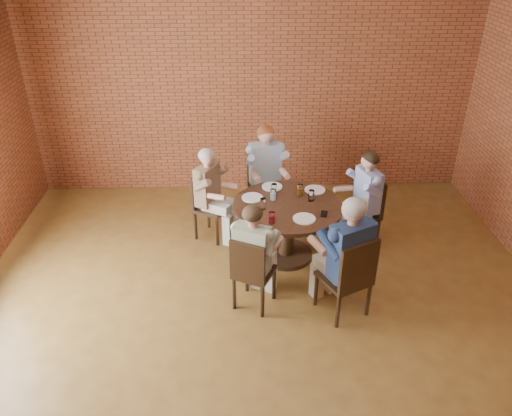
{
  "coord_description": "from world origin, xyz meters",
  "views": [
    {
      "loc": [
        -0.2,
        -3.66,
        3.68
      ],
      "look_at": [
        -0.03,
        1.0,
        1.01
      ],
      "focal_mm": 35.0,
      "sensor_mm": 36.0,
      "label": 1
    }
  ],
  "objects_px": {
    "dining_table": "(287,220)",
    "chair_a": "(367,209)",
    "chair_b": "(264,182)",
    "diner_a": "(363,200)",
    "diner_b": "(266,174)",
    "chair_e": "(350,276)",
    "chair_c": "(207,203)",
    "diner_d": "(254,257)",
    "chair_d": "(251,271)",
    "smartphone": "(324,214)",
    "diner_e": "(346,257)",
    "diner_c": "(211,195)"
  },
  "relations": [
    {
      "from": "dining_table",
      "to": "chair_a",
      "type": "distance_m",
      "value": 1.1
    },
    {
      "from": "chair_b",
      "to": "diner_a",
      "type": "bearing_deg",
      "value": -45.32
    },
    {
      "from": "diner_b",
      "to": "chair_e",
      "type": "relative_size",
      "value": 1.4
    },
    {
      "from": "diner_b",
      "to": "chair_c",
      "type": "distance_m",
      "value": 0.94
    },
    {
      "from": "dining_table",
      "to": "diner_a",
      "type": "xyz_separation_m",
      "value": [
        0.98,
        0.28,
        0.11
      ]
    },
    {
      "from": "diner_d",
      "to": "chair_e",
      "type": "distance_m",
      "value": 1.01
    },
    {
      "from": "dining_table",
      "to": "diner_b",
      "type": "height_order",
      "value": "diner_b"
    },
    {
      "from": "chair_c",
      "to": "chair_d",
      "type": "height_order",
      "value": "same"
    },
    {
      "from": "dining_table",
      "to": "chair_e",
      "type": "height_order",
      "value": "chair_e"
    },
    {
      "from": "diner_b",
      "to": "chair_d",
      "type": "relative_size",
      "value": 1.52
    },
    {
      "from": "diner_a",
      "to": "smartphone",
      "type": "distance_m",
      "value": 0.79
    },
    {
      "from": "chair_e",
      "to": "diner_e",
      "type": "distance_m",
      "value": 0.2
    },
    {
      "from": "chair_d",
      "to": "diner_e",
      "type": "height_order",
      "value": "diner_e"
    },
    {
      "from": "chair_a",
      "to": "chair_d",
      "type": "height_order",
      "value": "chair_a"
    },
    {
      "from": "chair_c",
      "to": "smartphone",
      "type": "bearing_deg",
      "value": -90.81
    },
    {
      "from": "chair_b",
      "to": "diner_d",
      "type": "height_order",
      "value": "diner_d"
    },
    {
      "from": "dining_table",
      "to": "chair_d",
      "type": "relative_size",
      "value": 1.47
    },
    {
      "from": "dining_table",
      "to": "chair_a",
      "type": "height_order",
      "value": "chair_a"
    },
    {
      "from": "diner_e",
      "to": "chair_a",
      "type": "bearing_deg",
      "value": -138.54
    },
    {
      "from": "diner_b",
      "to": "chair_d",
      "type": "height_order",
      "value": "diner_b"
    },
    {
      "from": "dining_table",
      "to": "diner_d",
      "type": "distance_m",
      "value": 0.99
    },
    {
      "from": "diner_d",
      "to": "chair_b",
      "type": "bearing_deg",
      "value": -70.09
    },
    {
      "from": "chair_b",
      "to": "chair_c",
      "type": "relative_size",
      "value": 1.06
    },
    {
      "from": "diner_b",
      "to": "chair_c",
      "type": "height_order",
      "value": "diner_b"
    },
    {
      "from": "diner_b",
      "to": "diner_d",
      "type": "height_order",
      "value": "diner_b"
    },
    {
      "from": "dining_table",
      "to": "chair_c",
      "type": "xyz_separation_m",
      "value": [
        -1.01,
        0.55,
        -0.04
      ]
    },
    {
      "from": "diner_c",
      "to": "diner_d",
      "type": "relative_size",
      "value": 1.0
    },
    {
      "from": "chair_a",
      "to": "chair_e",
      "type": "xyz_separation_m",
      "value": [
        -0.51,
        -1.42,
        0.03
      ]
    },
    {
      "from": "diner_c",
      "to": "chair_d",
      "type": "xyz_separation_m",
      "value": [
        0.48,
        -1.47,
        -0.14
      ]
    },
    {
      "from": "smartphone",
      "to": "chair_d",
      "type": "bearing_deg",
      "value": -125.6
    },
    {
      "from": "chair_c",
      "to": "diner_e",
      "type": "relative_size",
      "value": 0.64
    },
    {
      "from": "chair_c",
      "to": "diner_c",
      "type": "height_order",
      "value": "diner_c"
    },
    {
      "from": "diner_a",
      "to": "chair_d",
      "type": "xyz_separation_m",
      "value": [
        -1.44,
        -1.24,
        -0.15
      ]
    },
    {
      "from": "diner_c",
      "to": "diner_a",
      "type": "bearing_deg",
      "value": -68.27
    },
    {
      "from": "dining_table",
      "to": "diner_e",
      "type": "xyz_separation_m",
      "value": [
        0.51,
        -1.03,
        0.17
      ]
    },
    {
      "from": "diner_c",
      "to": "dining_table",
      "type": "bearing_deg",
      "value": -90.0
    },
    {
      "from": "chair_a",
      "to": "chair_b",
      "type": "distance_m",
      "value": 1.5
    },
    {
      "from": "diner_a",
      "to": "chair_d",
      "type": "height_order",
      "value": "diner_a"
    },
    {
      "from": "chair_a",
      "to": "chair_e",
      "type": "relative_size",
      "value": 0.93
    },
    {
      "from": "smartphone",
      "to": "diner_e",
      "type": "bearing_deg",
      "value": -67.31
    },
    {
      "from": "diner_d",
      "to": "diner_e",
      "type": "bearing_deg",
      "value": -162.57
    },
    {
      "from": "diner_a",
      "to": "chair_e",
      "type": "height_order",
      "value": "diner_a"
    },
    {
      "from": "diner_b",
      "to": "diner_c",
      "type": "distance_m",
      "value": 0.88
    },
    {
      "from": "diner_d",
      "to": "smartphone",
      "type": "bearing_deg",
      "value": -116.16
    },
    {
      "from": "diner_d",
      "to": "chair_c",
      "type": "bearing_deg",
      "value": -42.18
    },
    {
      "from": "diner_a",
      "to": "diner_e",
      "type": "xyz_separation_m",
      "value": [
        -0.47,
        -1.31,
        0.06
      ]
    },
    {
      "from": "diner_d",
      "to": "diner_e",
      "type": "height_order",
      "value": "diner_e"
    },
    {
      "from": "chair_b",
      "to": "diner_b",
      "type": "bearing_deg",
      "value": -90.0
    },
    {
      "from": "diner_b",
      "to": "diner_a",
      "type": "bearing_deg",
      "value": -42.71
    },
    {
      "from": "diner_e",
      "to": "smartphone",
      "type": "height_order",
      "value": "diner_e"
    }
  ]
}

